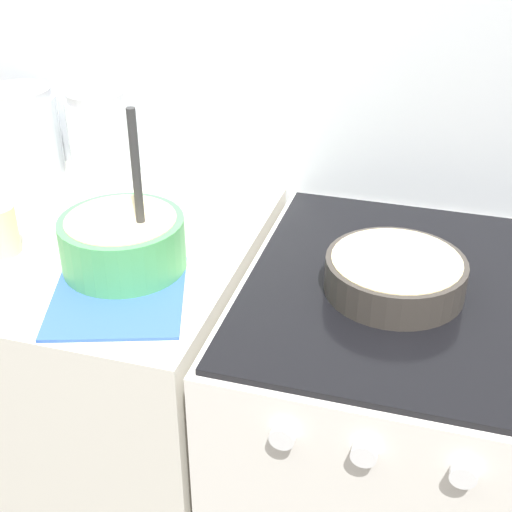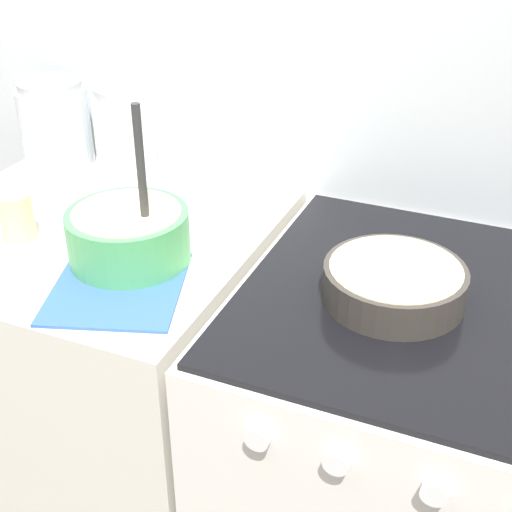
# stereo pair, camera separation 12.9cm
# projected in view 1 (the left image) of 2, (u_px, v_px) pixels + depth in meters

# --- Properties ---
(wall_back) EXTENTS (4.45, 0.05, 2.40)m
(wall_back) POSITION_uv_depth(u_px,v_px,m) (292.00, 62.00, 1.54)
(wall_back) COLOR silver
(wall_back) RESTS_ON ground_plane
(countertop_cabinet) EXTENTS (0.73, 0.70, 0.91)m
(countertop_cabinet) POSITION_uv_depth(u_px,v_px,m) (98.00, 403.00, 1.70)
(countertop_cabinet) COLOR silver
(countertop_cabinet) RESTS_ON ground_plane
(stove) EXTENTS (0.71, 0.71, 0.91)m
(stove) POSITION_uv_depth(u_px,v_px,m) (410.00, 469.00, 1.52)
(stove) COLOR white
(stove) RESTS_ON ground_plane
(mixing_bowl) EXTENTS (0.23, 0.23, 0.32)m
(mixing_bowl) POSITION_uv_depth(u_px,v_px,m) (123.00, 240.00, 1.32)
(mixing_bowl) COLOR #4CA559
(mixing_bowl) RESTS_ON countertop_cabinet
(baking_pan) EXTENTS (0.25, 0.25, 0.07)m
(baking_pan) POSITION_uv_depth(u_px,v_px,m) (395.00, 274.00, 1.27)
(baking_pan) COLOR #38332D
(baking_pan) RESTS_ON stove
(storage_jar_left) EXTENTS (0.17, 0.17, 0.22)m
(storage_jar_left) POSITION_uv_depth(u_px,v_px,m) (25.00, 140.00, 1.68)
(storage_jar_left) COLOR silver
(storage_jar_left) RESTS_ON countertop_cabinet
(storage_jar_middle) EXTENTS (0.14, 0.14, 0.23)m
(storage_jar_middle) POSITION_uv_depth(u_px,v_px,m) (101.00, 147.00, 1.63)
(storage_jar_middle) COLOR silver
(storage_jar_middle) RESTS_ON countertop_cabinet
(tin_can) EXTENTS (0.07, 0.07, 0.10)m
(tin_can) POSITION_uv_depth(u_px,v_px,m) (0.00, 230.00, 1.38)
(tin_can) COLOR beige
(tin_can) RESTS_ON countertop_cabinet
(recipe_page) EXTENTS (0.30, 0.32, 0.01)m
(recipe_page) POSITION_uv_depth(u_px,v_px,m) (118.00, 296.00, 1.27)
(recipe_page) COLOR #3359B2
(recipe_page) RESTS_ON countertop_cabinet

